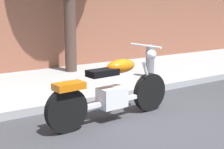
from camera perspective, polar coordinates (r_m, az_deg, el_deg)
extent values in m
plane|color=#38383D|center=(5.29, 9.00, -8.26)|extent=(60.00, 60.00, 0.00)
cube|color=#9D9D9D|center=(7.68, -6.61, -1.30)|extent=(24.52, 3.08, 0.14)
cylinder|color=black|center=(5.80, 6.40, -2.99)|extent=(0.66, 0.15, 0.65)
cylinder|color=black|center=(4.84, -7.71, -6.04)|extent=(0.66, 0.15, 0.65)
cube|color=silver|center=(5.27, 0.00, -3.89)|extent=(0.46, 0.31, 0.32)
cube|color=silver|center=(5.28, 0.00, -4.62)|extent=(1.48, 0.19, 0.06)
ellipsoid|color=#D1660C|center=(5.27, 1.54, 1.44)|extent=(0.54, 0.30, 0.22)
cube|color=black|center=(5.06, -1.61, 0.32)|extent=(0.50, 0.27, 0.10)
cube|color=#D1660C|center=(4.77, -7.31, -1.96)|extent=(0.46, 0.27, 0.10)
cylinder|color=silver|center=(5.70, 6.03, -0.36)|extent=(0.27, 0.07, 0.58)
cylinder|color=silver|center=(5.57, 5.70, 4.86)|extent=(0.09, 0.70, 0.04)
sphere|color=silver|center=(5.69, 6.69, 3.36)|extent=(0.17, 0.17, 0.17)
cylinder|color=silver|center=(5.27, -3.22, -5.01)|extent=(0.80, 0.15, 0.09)
cylinder|color=#49352D|center=(8.44, -7.21, 11.52)|extent=(0.29, 0.29, 3.54)
cylinder|color=slate|center=(7.88, 6.43, 1.31)|extent=(0.20, 0.20, 0.75)
sphere|color=slate|center=(7.81, 6.51, 4.45)|extent=(0.19, 0.19, 0.19)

